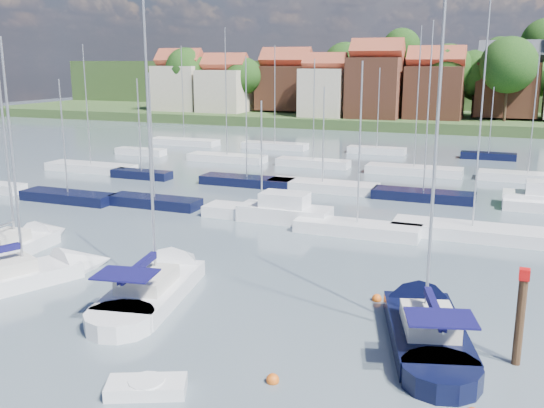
% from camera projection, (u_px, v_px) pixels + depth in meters
% --- Properties ---
extents(ground, '(260.00, 260.00, 0.00)m').
position_uv_depth(ground, '(400.00, 180.00, 62.27)').
color(ground, '#475961').
rests_on(ground, ground).
extents(sailboat_left, '(6.83, 10.62, 14.22)m').
position_uv_depth(sailboat_left, '(36.00, 275.00, 33.53)').
color(sailboat_left, white).
rests_on(sailboat_left, ground).
extents(sailboat_centre, '(5.31, 12.52, 16.47)m').
position_uv_depth(sailboat_centre, '(163.00, 281.00, 32.55)').
color(sailboat_centre, white).
rests_on(sailboat_centre, ground).
extents(sailboat_navy, '(6.11, 11.98, 16.05)m').
position_uv_depth(sailboat_navy, '(422.00, 320.00, 27.60)').
color(sailboat_navy, black).
rests_on(sailboat_navy, ground).
extents(sailboat_far, '(3.34, 10.23, 13.42)m').
position_uv_depth(sailboat_far, '(23.00, 245.00, 39.07)').
color(sailboat_far, white).
rests_on(sailboat_far, ground).
extents(tender, '(3.18, 2.40, 0.62)m').
position_uv_depth(tender, '(147.00, 387.00, 22.15)').
color(tender, white).
rests_on(tender, ground).
extents(timber_piling, '(0.40, 0.40, 6.28)m').
position_uv_depth(timber_piling, '(518.00, 341.00, 24.13)').
color(timber_piling, '#4C331E').
rests_on(timber_piling, ground).
extents(buoy_c, '(0.45, 0.45, 0.45)m').
position_uv_depth(buoy_c, '(112.00, 329.00, 27.50)').
color(buoy_c, '#D85914').
rests_on(buoy_c, ground).
extents(buoy_d, '(0.50, 0.50, 0.50)m').
position_uv_depth(buoy_d, '(273.00, 382.00, 22.96)').
color(buoy_d, '#D85914').
rests_on(buoy_d, ground).
extents(buoy_e, '(0.50, 0.50, 0.50)m').
position_uv_depth(buoy_e, '(377.00, 301.00, 30.81)').
color(buoy_e, '#D85914').
rests_on(buoy_e, ground).
extents(marina_field, '(79.62, 41.41, 15.93)m').
position_uv_depth(marina_field, '(412.00, 186.00, 57.10)').
color(marina_field, white).
rests_on(marina_field, ground).
extents(far_shore_town, '(212.46, 90.00, 22.27)m').
position_uv_depth(far_shore_town, '(477.00, 93.00, 144.40)').
color(far_shore_town, '#374B25').
rests_on(far_shore_town, ground).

